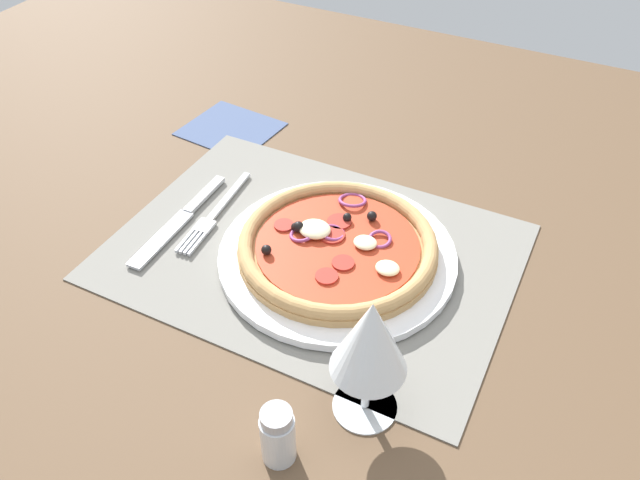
{
  "coord_description": "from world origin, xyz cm",
  "views": [
    {
      "loc": [
        -26.87,
        51.25,
        53.53
      ],
      "look_at": [
        -1.02,
        0.0,
        2.47
      ],
      "focal_mm": 35.43,
      "sensor_mm": 36.0,
      "label": 1
    }
  ],
  "objects_px": {
    "knife": "(179,220)",
    "napkin": "(231,129)",
    "plate": "(339,253)",
    "pizza": "(339,243)",
    "fork": "(213,215)",
    "wine_glass": "(370,341)",
    "pepper_shaker": "(278,435)"
  },
  "relations": [
    {
      "from": "knife",
      "to": "napkin",
      "type": "height_order",
      "value": "knife"
    },
    {
      "from": "plate",
      "to": "knife",
      "type": "bearing_deg",
      "value": 8.98
    },
    {
      "from": "pizza",
      "to": "fork",
      "type": "relative_size",
      "value": 1.34
    },
    {
      "from": "wine_glass",
      "to": "pepper_shaker",
      "type": "distance_m",
      "value": 0.12
    },
    {
      "from": "pizza",
      "to": "pepper_shaker",
      "type": "relative_size",
      "value": 3.62
    },
    {
      "from": "napkin",
      "to": "pepper_shaker",
      "type": "relative_size",
      "value": 2.05
    },
    {
      "from": "pizza",
      "to": "napkin",
      "type": "xyz_separation_m",
      "value": [
        0.28,
        -0.19,
        -0.02
      ]
    },
    {
      "from": "plate",
      "to": "pizza",
      "type": "height_order",
      "value": "pizza"
    },
    {
      "from": "fork",
      "to": "knife",
      "type": "height_order",
      "value": "knife"
    },
    {
      "from": "napkin",
      "to": "pepper_shaker",
      "type": "height_order",
      "value": "pepper_shaker"
    },
    {
      "from": "fork",
      "to": "pepper_shaker",
      "type": "height_order",
      "value": "pepper_shaker"
    },
    {
      "from": "plate",
      "to": "fork",
      "type": "xyz_separation_m",
      "value": [
        0.18,
        0.01,
        -0.0
      ]
    },
    {
      "from": "wine_glass",
      "to": "napkin",
      "type": "distance_m",
      "value": 0.55
    },
    {
      "from": "fork",
      "to": "napkin",
      "type": "distance_m",
      "value": 0.22
    },
    {
      "from": "fork",
      "to": "napkin",
      "type": "xyz_separation_m",
      "value": [
        0.1,
        -0.2,
        -0.0
      ]
    },
    {
      "from": "fork",
      "to": "napkin",
      "type": "relative_size",
      "value": 1.31
    },
    {
      "from": "pizza",
      "to": "fork",
      "type": "bearing_deg",
      "value": 1.68
    },
    {
      "from": "plate",
      "to": "napkin",
      "type": "bearing_deg",
      "value": -34.4
    },
    {
      "from": "pizza",
      "to": "pepper_shaker",
      "type": "bearing_deg",
      "value": 103.89
    },
    {
      "from": "wine_glass",
      "to": "pepper_shaker",
      "type": "height_order",
      "value": "wine_glass"
    },
    {
      "from": "plate",
      "to": "pepper_shaker",
      "type": "xyz_separation_m",
      "value": [
        -0.06,
        0.26,
        0.02
      ]
    },
    {
      "from": "napkin",
      "to": "plate",
      "type": "bearing_deg",
      "value": 145.6
    },
    {
      "from": "pepper_shaker",
      "to": "pizza",
      "type": "bearing_deg",
      "value": -76.11
    },
    {
      "from": "pizza",
      "to": "knife",
      "type": "relative_size",
      "value": 1.21
    },
    {
      "from": "wine_glass",
      "to": "napkin",
      "type": "bearing_deg",
      "value": -43.26
    },
    {
      "from": "knife",
      "to": "wine_glass",
      "type": "relative_size",
      "value": 1.34
    },
    {
      "from": "plate",
      "to": "knife",
      "type": "xyz_separation_m",
      "value": [
        0.21,
        0.03,
        -0.0
      ]
    },
    {
      "from": "fork",
      "to": "wine_glass",
      "type": "distance_m",
      "value": 0.36
    },
    {
      "from": "plate",
      "to": "fork",
      "type": "height_order",
      "value": "plate"
    },
    {
      "from": "wine_glass",
      "to": "pepper_shaker",
      "type": "bearing_deg",
      "value": 58.96
    },
    {
      "from": "fork",
      "to": "wine_glass",
      "type": "bearing_deg",
      "value": 54.14
    },
    {
      "from": "fork",
      "to": "knife",
      "type": "bearing_deg",
      "value": -54.44
    }
  ]
}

